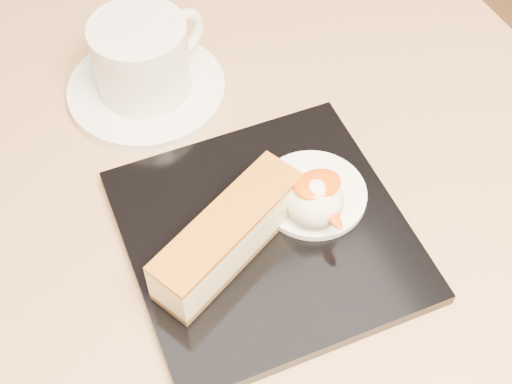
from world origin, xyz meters
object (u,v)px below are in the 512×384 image
dessert_plate (266,235)px  saucer (147,89)px  coffee_cup (143,55)px  cheesecake (228,235)px  ice_cream_scoop (315,201)px  table (210,343)px

dessert_plate → saucer: 0.20m
saucer → dessert_plate: bearing=-80.8°
dessert_plate → coffee_cup: coffee_cup is taller
cheesecake → saucer: cheesecake is taller
saucer → ice_cream_scoop: bearing=-70.5°
dessert_plate → cheesecake: (-0.03, -0.01, 0.03)m
cheesecake → ice_cream_scoop: ice_cream_scoop is taller
table → coffee_cup: 0.28m
saucer → table: bearing=-97.3°
saucer → coffee_cup: coffee_cup is taller
table → saucer: 0.25m
saucer → coffee_cup: 0.04m
table → ice_cream_scoop: (0.10, -0.01, 0.19)m
table → saucer: (0.02, 0.19, 0.16)m
ice_cream_scoop → saucer: ice_cream_scoop is taller
cheesecake → coffee_cup: bearing=62.9°
dessert_plate → ice_cream_scoop: bearing=-7.1°
cheesecake → coffee_cup: 0.20m
ice_cream_scoop → cheesecake: bearing=180.0°
ice_cream_scoop → dessert_plate: bearing=172.9°
dessert_plate → ice_cream_scoop: size_ratio=4.77×
cheesecake → saucer: (0.00, 0.20, -0.03)m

